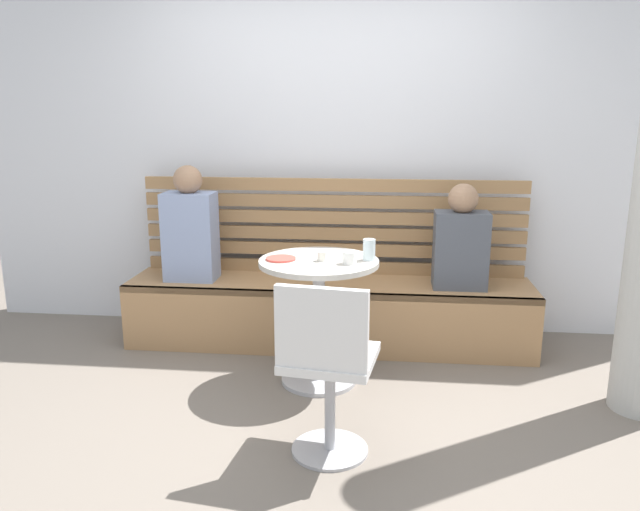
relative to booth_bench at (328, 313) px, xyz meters
name	(u,v)px	position (x,y,z in m)	size (l,w,h in m)	color
ground	(306,433)	(0.00, -1.20, -0.22)	(8.00, 8.00, 0.00)	#70665B
back_wall	(335,126)	(0.00, 0.44, 1.23)	(5.20, 0.10, 2.90)	silver
booth_bench	(328,313)	(0.00, 0.00, 0.00)	(2.70, 0.52, 0.44)	#A87C51
booth_backrest	(332,226)	(0.00, 0.24, 0.56)	(2.65, 0.04, 0.67)	#9A7249
cafe_table	(319,297)	(0.00, -0.60, 0.30)	(0.68, 0.68, 0.74)	#ADADB2
white_chair	(327,364)	(0.13, -1.41, 0.24)	(0.45, 0.45, 0.85)	#ADADB2
person_adult	(190,229)	(-0.93, -0.03, 0.57)	(0.34, 0.22, 0.77)	#8C9EC6
person_child_left	(461,242)	(0.85, -0.03, 0.52)	(0.34, 0.22, 0.67)	#4C515B
cup_glass_tall	(369,250)	(0.28, -0.58, 0.58)	(0.07, 0.07, 0.12)	silver
cup_espresso_small	(322,256)	(0.02, -0.62, 0.55)	(0.06, 0.06, 0.06)	silver
cup_ceramic_white	(349,258)	(0.18, -0.67, 0.55)	(0.08, 0.08, 0.07)	white
plate_small	(281,259)	(-0.21, -0.62, 0.52)	(0.17, 0.17, 0.01)	#DB4C42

